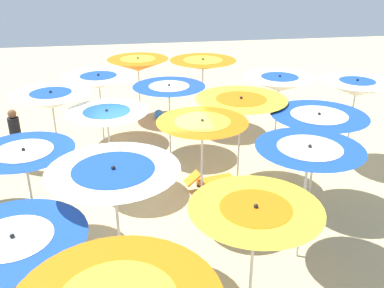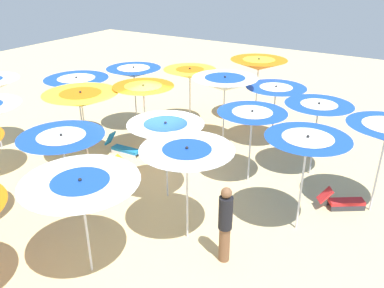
% 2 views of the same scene
% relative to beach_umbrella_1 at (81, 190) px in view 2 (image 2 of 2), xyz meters
% --- Properties ---
extents(ground, '(39.86, 39.86, 0.04)m').
position_rel_beach_umbrella_1_xyz_m(ground, '(4.06, 1.23, -2.00)').
color(ground, '#D1B57F').
extents(beach_umbrella_1, '(2.29, 2.29, 2.24)m').
position_rel_beach_umbrella_1_xyz_m(beach_umbrella_1, '(0.00, 0.00, 0.00)').
color(beach_umbrella_1, silver).
rests_on(beach_umbrella_1, ground).
extents(beach_umbrella_2, '(2.06, 2.06, 2.37)m').
position_rel_beach_umbrella_1_xyz_m(beach_umbrella_2, '(2.01, -1.13, 0.12)').
color(beach_umbrella_2, silver).
rests_on(beach_umbrella_2, ground).
extents(beach_umbrella_3, '(1.91, 1.91, 2.48)m').
position_rel_beach_umbrella_1_xyz_m(beach_umbrella_3, '(3.69, -3.21, 0.28)').
color(beach_umbrella_3, silver).
rests_on(beach_umbrella_3, ground).
extents(beach_umbrella_6, '(2.08, 2.08, 2.20)m').
position_rel_beach_umbrella_1_xyz_m(beach_umbrella_6, '(1.34, 2.02, -0.01)').
color(beach_umbrella_6, silver).
rests_on(beach_umbrella_6, ground).
extents(beach_umbrella_7, '(1.99, 1.99, 2.22)m').
position_rel_beach_umbrella_1_xyz_m(beach_umbrella_7, '(3.25, 0.31, 0.01)').
color(beach_umbrella_7, silver).
rests_on(beach_umbrella_7, ground).
extents(beach_umbrella_8, '(1.95, 1.95, 2.21)m').
position_rel_beach_umbrella_1_xyz_m(beach_umbrella_8, '(5.22, -1.23, -0.01)').
color(beach_umbrella_8, silver).
rests_on(beach_umbrella_8, ground).
extents(beach_umbrella_9, '(1.94, 1.94, 2.30)m').
position_rel_beach_umbrella_1_xyz_m(beach_umbrella_9, '(6.58, -2.67, 0.09)').
color(beach_umbrella_9, silver).
rests_on(beach_umbrella_9, ground).
extents(beach_umbrella_11, '(2.24, 2.24, 2.44)m').
position_rel_beach_umbrella_1_xyz_m(beach_umbrella_11, '(3.48, 3.53, 0.19)').
color(beach_umbrella_11, silver).
rests_on(beach_umbrella_11, ground).
extents(beach_umbrella_12, '(1.92, 1.92, 2.48)m').
position_rel_beach_umbrella_1_xyz_m(beach_umbrella_12, '(4.92, 2.31, 0.28)').
color(beach_umbrella_12, silver).
rests_on(beach_umbrella_12, ground).
extents(beach_umbrella_13, '(2.16, 2.16, 2.53)m').
position_rel_beach_umbrella_1_xyz_m(beach_umbrella_13, '(6.91, 0.50, 0.28)').
color(beach_umbrella_13, silver).
rests_on(beach_umbrella_13, ground).
extents(beach_umbrella_14, '(2.03, 2.03, 2.15)m').
position_rel_beach_umbrella_1_xyz_m(beach_umbrella_14, '(7.98, -0.87, -0.04)').
color(beach_umbrella_14, silver).
rests_on(beach_umbrella_14, ground).
extents(beach_umbrella_16, '(2.16, 2.16, 2.38)m').
position_rel_beach_umbrella_1_xyz_m(beach_umbrella_16, '(4.70, 4.99, 0.14)').
color(beach_umbrella_16, silver).
rests_on(beach_umbrella_16, ground).
extents(beach_umbrella_17, '(1.97, 1.97, 2.48)m').
position_rel_beach_umbrella_1_xyz_m(beach_umbrella_17, '(6.51, 3.98, 0.27)').
color(beach_umbrella_17, silver).
rests_on(beach_umbrella_17, ground).
extents(beach_umbrella_18, '(1.98, 1.98, 2.30)m').
position_rel_beach_umbrella_1_xyz_m(beach_umbrella_18, '(8.01, 2.53, 0.09)').
color(beach_umbrella_18, silver).
rests_on(beach_umbrella_18, ground).
extents(beach_umbrella_19, '(2.18, 2.18, 2.55)m').
position_rel_beach_umbrella_1_xyz_m(beach_umbrella_19, '(9.80, 0.54, 0.31)').
color(beach_umbrella_19, silver).
rests_on(beach_umbrella_19, ground).
extents(lounger_0, '(0.39, 1.30, 0.71)m').
position_rel_beach_umbrella_1_xyz_m(lounger_0, '(4.62, 3.06, -1.77)').
color(lounger_0, silver).
rests_on(lounger_0, ground).
extents(lounger_1, '(0.61, 1.36, 0.53)m').
position_rel_beach_umbrella_1_xyz_m(lounger_1, '(3.51, 2.85, -1.79)').
color(lounger_1, olive).
rests_on(lounger_1, ground).
extents(lounger_2, '(0.94, 1.19, 0.60)m').
position_rel_beach_umbrella_1_xyz_m(lounger_2, '(5.17, -3.97, -1.78)').
color(lounger_2, '#333338').
rests_on(lounger_2, ground).
extents(beachgoer_0, '(0.30, 0.30, 1.82)m').
position_rel_beach_umbrella_1_xyz_m(beachgoer_0, '(1.76, -2.23, -1.02)').
color(beachgoer_0, brown).
rests_on(beachgoer_0, ground).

